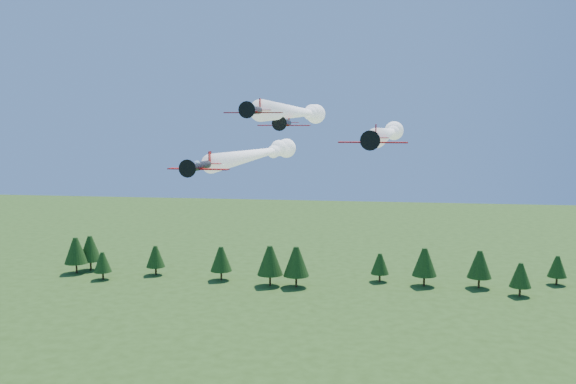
# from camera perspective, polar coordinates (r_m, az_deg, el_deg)

# --- Properties ---
(plane_lead) EXTENTS (6.64, 59.55, 3.70)m
(plane_lead) POSITION_cam_1_polar(r_m,az_deg,el_deg) (102.70, 1.12, 7.09)
(plane_lead) COLOR black
(plane_lead) RESTS_ON ground
(plane_left) EXTENTS (9.47, 52.22, 3.70)m
(plane_left) POSITION_cam_1_polar(r_m,az_deg,el_deg) (107.62, -2.44, 3.45)
(plane_left) COLOR black
(plane_left) RESTS_ON ground
(plane_right) EXTENTS (9.49, 57.97, 3.70)m
(plane_right) POSITION_cam_1_polar(r_m,az_deg,el_deg) (108.73, 8.93, 5.21)
(plane_right) COLOR black
(plane_right) RESTS_ON ground
(plane_slot) EXTENTS (7.04, 7.67, 2.48)m
(plane_slot) POSITION_cam_1_polar(r_m,az_deg,el_deg) (86.12, -0.32, 6.15)
(plane_slot) COLOR black
(plane_slot) RESTS_ON ground
(treeline) EXTENTS (178.18, 19.97, 11.87)m
(treeline) POSITION_cam_1_polar(r_m,az_deg,el_deg) (192.33, 0.94, -6.10)
(treeline) COLOR #382314
(treeline) RESTS_ON ground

